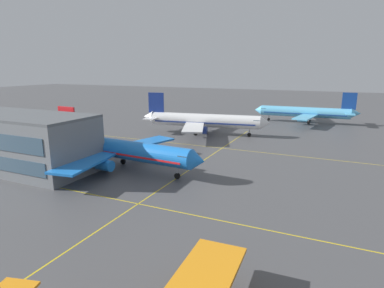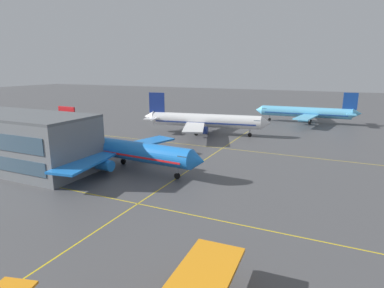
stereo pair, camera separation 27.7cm
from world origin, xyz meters
TOP-DOWN VIEW (x-y plane):
  - airliner_second_row at (-13.23, 49.24)m, footprint 37.84×32.58m
  - airliner_third_row at (-11.41, 88.32)m, footprint 39.74×33.92m
  - airliner_far_left_stand at (15.03, 123.16)m, footprint 37.02×31.93m
  - taxiway_markings at (0.00, 35.90)m, footprint 166.63×125.06m

SIDE VIEW (x-z plane):
  - taxiway_markings at x=0.00m, z-range 0.00..0.01m
  - airliner_far_left_stand at x=15.03m, z-range -1.83..9.69m
  - airliner_second_row at x=-13.23m, z-range -1.87..9.90m
  - airliner_third_row at x=-11.41m, z-range -1.96..10.41m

